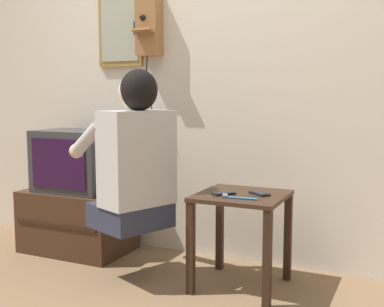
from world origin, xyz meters
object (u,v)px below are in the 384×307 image
object	(u,v)px
framed_picture	(120,29)
cell_phone_spare	(259,193)
television	(77,161)
person	(134,157)
toothbrush	(237,197)
wall_phone_antique	(149,24)
cell_phone_held	(224,193)

from	to	relation	value
framed_picture	cell_phone_spare	size ratio (longest dim) A/B	3.86
framed_picture	cell_phone_spare	bearing A→B (deg)	-18.78
television	framed_picture	bearing A→B (deg)	56.58
person	framed_picture	bearing A→B (deg)	61.06
toothbrush	wall_phone_antique	bearing A→B (deg)	53.28
television	cell_phone_spare	size ratio (longest dim) A/B	3.88
wall_phone_antique	cell_phone_spare	xyz separation A→B (m)	(0.89, -0.34, -1.01)
person	cell_phone_spare	size ratio (longest dim) A/B	6.69
wall_phone_antique	cell_phone_spare	bearing A→B (deg)	-21.22
person	wall_phone_antique	xyz separation A→B (m)	(-0.21, 0.54, 0.82)
television	cell_phone_held	xyz separation A→B (m)	(1.15, -0.19, -0.09)
person	toothbrush	world-z (taller)	person
framed_picture	person	bearing A→B (deg)	-51.49
wall_phone_antique	toothbrush	distance (m)	1.39
wall_phone_antique	cell_phone_spare	distance (m)	1.39
framed_picture	cell_phone_held	bearing A→B (deg)	-26.02
cell_phone_held	toothbrush	distance (m)	0.13
person	wall_phone_antique	size ratio (longest dim) A/B	1.09
cell_phone_held	person	bearing A→B (deg)	-127.63
cell_phone_spare	toothbrush	world-z (taller)	toothbrush
framed_picture	toothbrush	world-z (taller)	framed_picture
framed_picture	toothbrush	size ratio (longest dim) A/B	2.80
television	framed_picture	xyz separation A→B (m)	(0.18, 0.28, 0.90)
television	cell_phone_held	world-z (taller)	television
cell_phone_spare	wall_phone_antique	bearing A→B (deg)	106.19
person	framed_picture	xyz separation A→B (m)	(-0.46, 0.58, 0.81)
cell_phone_held	cell_phone_spare	xyz separation A→B (m)	(0.18, 0.08, 0.00)
television	wall_phone_antique	distance (m)	1.04
wall_phone_antique	cell_phone_held	distance (m)	1.31
wall_phone_antique	cell_phone_held	xyz separation A→B (m)	(0.71, -0.43, -1.01)
framed_picture	cell_phone_held	size ratio (longest dim) A/B	3.90
person	cell_phone_held	size ratio (longest dim) A/B	6.75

